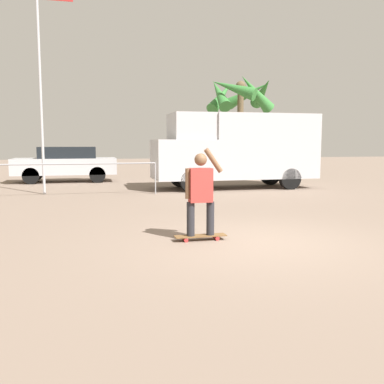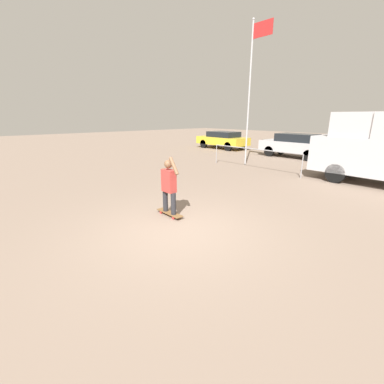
{
  "view_description": "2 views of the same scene",
  "coord_description": "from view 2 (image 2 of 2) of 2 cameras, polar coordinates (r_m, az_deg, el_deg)",
  "views": [
    {
      "loc": [
        -2.82,
        -6.81,
        1.73
      ],
      "look_at": [
        -0.92,
        1.03,
        0.8
      ],
      "focal_mm": 40.0,
      "sensor_mm": 36.0,
      "label": 1
    },
    {
      "loc": [
        4.43,
        -3.53,
        2.63
      ],
      "look_at": [
        -0.85,
        1.18,
        0.54
      ],
      "focal_mm": 24.0,
      "sensor_mm": 36.0,
      "label": 2
    }
  ],
  "objects": [
    {
      "name": "person_skateboarder",
      "position": [
        6.86,
        -5.17,
        1.85
      ],
      "size": [
        0.68,
        0.22,
        1.55
      ],
      "color": "#28282D",
      "rests_on": "skateboard"
    },
    {
      "name": "skateboard",
      "position": [
        7.11,
        -4.99,
        -4.66
      ],
      "size": [
        0.93,
        0.23,
        0.09
      ],
      "color": "brown",
      "rests_on": "ground_plane"
    },
    {
      "name": "plaza_railing_segment",
      "position": [
        13.48,
        13.55,
        8.74
      ],
      "size": [
        5.16,
        0.05,
        1.08
      ],
      "color": "#99999E",
      "rests_on": "ground_plane"
    },
    {
      "name": "ground_plane",
      "position": [
        6.25,
        -2.9,
        -8.46
      ],
      "size": [
        80.0,
        80.0,
        0.0
      ],
      "primitive_type": "plane",
      "color": "gray"
    },
    {
      "name": "parked_car_silver",
      "position": [
        18.46,
        21.92,
        9.69
      ],
      "size": [
        4.4,
        1.77,
        1.55
      ],
      "color": "black",
      "rests_on": "ground_plane"
    },
    {
      "name": "parked_car_yellow",
      "position": [
        22.2,
        6.79,
        11.55
      ],
      "size": [
        4.48,
        1.86,
        1.41
      ],
      "color": "black",
      "rests_on": "ground_plane"
    },
    {
      "name": "flagpole",
      "position": [
        14.69,
        13.11,
        22.42
      ],
      "size": [
        1.18,
        0.12,
        7.24
      ],
      "color": "#B7B7BC",
      "rests_on": "ground_plane"
    }
  ]
}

